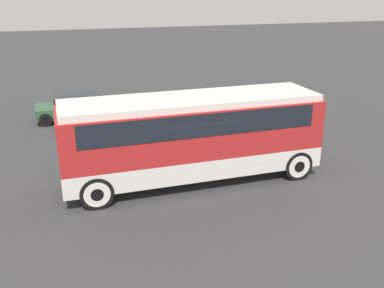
# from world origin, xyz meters

# --- Properties ---
(ground_plane) EXTENTS (120.00, 120.00, 0.00)m
(ground_plane) POSITION_xyz_m (0.00, 0.00, 0.00)
(ground_plane) COLOR #38383A
(tour_bus) EXTENTS (9.04, 2.50, 3.08)m
(tour_bus) POSITION_xyz_m (0.10, 0.00, 1.85)
(tour_bus) COLOR silver
(tour_bus) RESTS_ON ground_plane
(parked_car_near) EXTENTS (4.67, 1.79, 1.31)m
(parked_car_near) POSITION_xyz_m (-3.21, 9.02, 0.67)
(parked_car_near) COLOR #2D5638
(parked_car_near) RESTS_ON ground_plane
(parked_car_mid) EXTENTS (4.02, 1.81, 1.32)m
(parked_car_mid) POSITION_xyz_m (-1.13, 5.98, 0.66)
(parked_car_mid) COLOR silver
(parked_car_mid) RESTS_ON ground_plane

